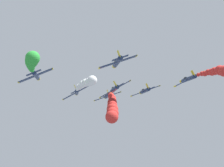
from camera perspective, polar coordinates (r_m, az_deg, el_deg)
The scene contains 10 objects.
airplane_lead at distance 100.87m, azimuth -0.90°, elevation -2.38°, with size 9.16×10.35×3.50m.
smoke_trail_lead at distance 78.94m, azimuth 0.02°, elevation -4.46°, with size 4.18×21.86×9.54m.
airplane_left_inner at distance 90.24m, azimuth -6.65°, elevation -1.58°, with size 8.51×10.35×5.01m.
smoke_trail_left_inner at distance 72.11m, azimuth -4.86°, elevation 0.07°, with size 4.70×17.00×2.20m.
airplane_right_inner at distance 91.50m, azimuth 6.20°, elevation -1.36°, with size 9.10×10.35×3.64m.
airplane_left_outer at distance 80.40m, azimuth 0.50°, elevation -1.01°, with size 8.48×10.35×5.06m.
airplane_right_outer at distance 80.88m, azimuth -14.13°, elevation 1.49°, with size 8.89×10.35×4.19m.
smoke_trail_right_outer at distance 61.77m, azimuth -14.89°, elevation 3.91°, with size 4.08×18.32×2.70m.
airplane_trailing at distance 85.71m, azimuth 14.17°, elevation 0.87°, with size 8.68×10.35×4.66m.
airplane_high_slot at distance 70.67m, azimuth 1.02°, elevation 4.09°, with size 9.13×10.35×3.55m.
Camera 1 is at (-10.72, -83.35, 74.24)m, focal length 48.59 mm.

